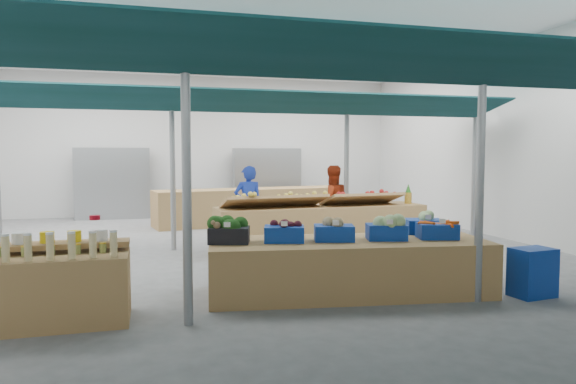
{
  "coord_description": "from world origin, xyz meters",
  "views": [
    {
      "loc": [
        -1.31,
        -9.43,
        1.79
      ],
      "look_at": [
        0.71,
        -1.6,
        1.22
      ],
      "focal_mm": 32.0,
      "sensor_mm": 36.0,
      "label": 1
    }
  ],
  "objects_px": {
    "crate_stack": "(532,272)",
    "vendor_left": "(248,205)",
    "fruit_counter": "(321,228)",
    "vendor_right": "(332,203)",
    "veg_counter": "(349,267)",
    "bottle_shelf": "(48,286)"
  },
  "relations": [
    {
      "from": "crate_stack",
      "to": "vendor_left",
      "type": "xyz_separation_m",
      "value": [
        -2.81,
        4.81,
        0.49
      ]
    },
    {
      "from": "fruit_counter",
      "to": "vendor_right",
      "type": "height_order",
      "value": "vendor_right"
    },
    {
      "from": "crate_stack",
      "to": "vendor_left",
      "type": "distance_m",
      "value": 5.59
    },
    {
      "from": "fruit_counter",
      "to": "crate_stack",
      "type": "height_order",
      "value": "fruit_counter"
    },
    {
      "from": "veg_counter",
      "to": "vendor_left",
      "type": "height_order",
      "value": "vendor_left"
    },
    {
      "from": "crate_stack",
      "to": "vendor_right",
      "type": "xyz_separation_m",
      "value": [
        -1.01,
        4.81,
        0.49
      ]
    },
    {
      "from": "crate_stack",
      "to": "vendor_right",
      "type": "height_order",
      "value": "vendor_right"
    },
    {
      "from": "vendor_left",
      "to": "crate_stack",
      "type": "bearing_deg",
      "value": 117.19
    },
    {
      "from": "fruit_counter",
      "to": "crate_stack",
      "type": "relative_size",
      "value": 6.41
    },
    {
      "from": "bottle_shelf",
      "to": "fruit_counter",
      "type": "bearing_deg",
      "value": 38.08
    },
    {
      "from": "veg_counter",
      "to": "vendor_right",
      "type": "distance_m",
      "value": 4.27
    },
    {
      "from": "crate_stack",
      "to": "vendor_left",
      "type": "height_order",
      "value": "vendor_left"
    },
    {
      "from": "crate_stack",
      "to": "bottle_shelf",
      "type": "bearing_deg",
      "value": 176.17
    },
    {
      "from": "veg_counter",
      "to": "vendor_left",
      "type": "relative_size",
      "value": 2.26
    },
    {
      "from": "crate_stack",
      "to": "vendor_right",
      "type": "distance_m",
      "value": 4.94
    },
    {
      "from": "bottle_shelf",
      "to": "vendor_right",
      "type": "xyz_separation_m",
      "value": [
        4.74,
        4.42,
        0.39
      ]
    },
    {
      "from": "vendor_left",
      "to": "vendor_right",
      "type": "height_order",
      "value": "same"
    },
    {
      "from": "vendor_left",
      "to": "vendor_right",
      "type": "bearing_deg",
      "value": 176.87
    },
    {
      "from": "veg_counter",
      "to": "fruit_counter",
      "type": "bearing_deg",
      "value": 85.69
    },
    {
      "from": "bottle_shelf",
      "to": "vendor_right",
      "type": "distance_m",
      "value": 6.5
    },
    {
      "from": "fruit_counter",
      "to": "vendor_left",
      "type": "relative_size",
      "value": 2.5
    },
    {
      "from": "vendor_right",
      "to": "veg_counter",
      "type": "bearing_deg",
      "value": 70.5
    }
  ]
}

